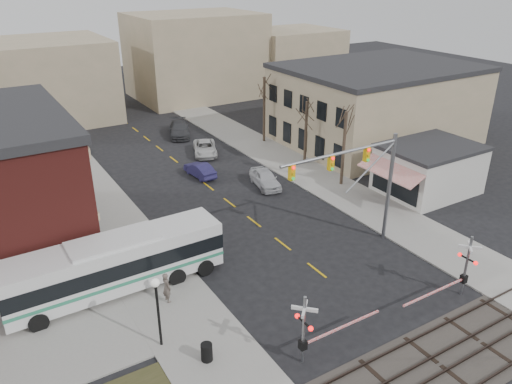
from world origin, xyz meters
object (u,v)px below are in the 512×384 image
Objects in this scene: traffic_signal_mast at (363,173)px; street_lamp at (157,298)px; transit_bus at (116,263)px; rr_crossing_west at (310,328)px; car_a at (265,178)px; rr_crossing_east at (461,268)px; trash_bin at (207,352)px; car_b at (200,170)px; car_d at (179,129)px; car_c at (205,148)px; pedestrian_far at (154,268)px; pedestrian_near at (167,287)px.

traffic_signal_mast reaches higher than street_lamp.
rr_crossing_west is (6.43, -10.89, 0.06)m from transit_bus.
car_a is at bearing 89.23° from traffic_signal_mast.
transit_bus is 2.36× the size of rr_crossing_east.
trash_bin is (1.55, -2.27, -2.47)m from street_lamp.
car_d reaches higher than car_b.
car_c is at bearing 91.93° from traffic_signal_mast.
pedestrian_far is (-15.09, 10.93, -0.95)m from rr_crossing_east.
car_a is at bearing 93.16° from rr_crossing_east.
trash_bin is 0.18× the size of car_d.
trash_bin is at bearing -77.19° from transit_bus.
rr_crossing_west is 21.88m from car_a.
street_lamp is at bearing 144.37° from pedestrian_near.
traffic_signal_mast is at bearing -102.25° from pedestrian_near.
rr_crossing_west is 38.25m from car_d.
pedestrian_near is at bearing 150.75° from rr_crossing_east.
traffic_signal_mast reaches higher than rr_crossing_east.
pedestrian_near is at bearing 176.08° from traffic_signal_mast.
rr_crossing_west is 31.25m from car_c.
car_c is 7.21m from car_d.
car_c is (15.23, 19.06, -1.22)m from transit_bus.
trash_bin is 0.50× the size of pedestrian_near.
traffic_signal_mast is 4.93× the size of pedestrian_near.
rr_crossing_west is 7.82m from street_lamp.
transit_bus is 3.22× the size of street_lamp.
street_lamp reaches higher than car_a.
transit_bus is 12.65m from rr_crossing_west.
trash_bin is at bearing -118.60° from car_a.
car_a is 1.12× the size of car_b.
trash_bin is 0.24× the size of car_b.
rr_crossing_west reaches higher than car_d.
pedestrian_near is 1.08× the size of pedestrian_far.
pedestrian_near is at bearing -53.48° from transit_bus.
trash_bin is 8.01m from pedestrian_far.
rr_crossing_east reaches higher than car_c.
pedestrian_far is (1.83, 5.73, -2.06)m from street_lamp.
pedestrian_far is (-13.05, -19.44, 0.33)m from car_c.
street_lamp is (-6.08, 4.79, 1.10)m from rr_crossing_west.
car_a is (9.74, 19.55, -1.20)m from rr_crossing_west.
rr_crossing_west reaches higher than car_a.
rr_crossing_west is at bearing -38.24° from street_lamp.
pedestrian_far is (-13.82, 3.37, -4.70)m from traffic_signal_mast.
street_lamp is (0.35, -6.10, 1.17)m from transit_bus.
transit_bus reaches higher than trash_bin.
transit_bus is 2.45× the size of car_d.
rr_crossing_west is 1.24× the size of car_a.
rr_crossing_east reaches higher than pedestrian_far.
traffic_signal_mast is at bearing 36.77° from rr_crossing_west.
traffic_signal_mast reaches higher than transit_bus.
car_d is (-0.56, 30.01, -4.93)m from traffic_signal_mast.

